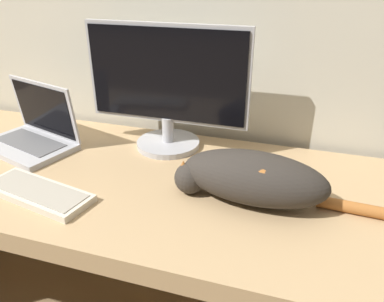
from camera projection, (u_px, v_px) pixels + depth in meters
The scene contains 5 objects.
desk at pixel (112, 205), 1.25m from camera, with size 1.78×0.70×0.71m.
monitor at pixel (167, 88), 1.25m from camera, with size 0.56×0.22×0.42m.
laptop at pixel (33, 134), 1.33m from camera, with size 0.37×0.29×0.22m.
external_keyboard at pixel (38, 193), 1.05m from camera, with size 0.35×0.18×0.02m.
cat at pixel (252, 177), 1.01m from camera, with size 0.57×0.20×0.14m.
Camera 1 is at (0.56, -0.55, 1.30)m, focal length 35.00 mm.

